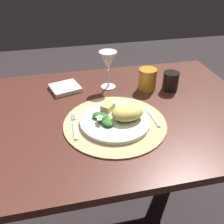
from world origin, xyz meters
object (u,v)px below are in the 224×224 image
Objects in this scene: napkin at (65,88)px; wine_glass at (108,62)px; spoon at (151,114)px; dining_table at (100,146)px; amber_tumbler at (147,79)px; fork at (75,127)px; dinner_plate at (115,121)px; dark_tumbler at (171,81)px.

wine_glass is at bearing -4.69° from napkin.
wine_glass reaches higher than spoon.
wine_glass is (0.08, 0.20, 0.30)m from dining_table.
napkin reaches higher than dining_table.
dining_table is 0.31m from napkin.
amber_tumbler is (0.36, -0.07, 0.04)m from napkin.
fork is at bearing -122.59° from wine_glass.
dining_table is at bearing 116.08° from dinner_plate.
amber_tumbler is (0.20, 0.23, 0.04)m from dinner_plate.
dinner_plate is 0.31m from wine_glass.
wine_glass is 2.04× the size of dark_tumbler.
dinner_plate reaches higher than napkin.
fork is at bearing 178.85° from dinner_plate.
dinner_plate is at bearing -63.92° from dining_table.
napkin is (-0.12, 0.21, 0.19)m from dining_table.
fork is (-0.15, 0.00, -0.00)m from dinner_plate.
dark_tumbler is at bearing 34.17° from dinner_plate.
napkin is at bearing 117.98° from dinner_plate.
fork is (-0.10, -0.09, 0.19)m from dining_table.
dinner_plate is 2.10× the size of napkin.
dinner_plate is 1.99× the size of spoon.
amber_tumbler is at bearing 75.14° from spoon.
fork reaches higher than dining_table.
dark_tumbler reaches higher than dining_table.
wine_glass is at bearing 163.03° from dark_tumbler.
wine_glass is 0.29m from dark_tumbler.
wine_glass reaches higher than amber_tumbler.
dinner_plate is at bearing -1.15° from fork.
dark_tumbler is (0.45, 0.20, 0.03)m from fork.
dining_table is 10.43× the size of napkin.
dark_tumbler is (0.27, -0.08, -0.08)m from wine_glass.
dinner_plate is at bearing -145.83° from dark_tumbler.
fork is at bearing -175.92° from spoon.
amber_tumbler is 1.17× the size of dark_tumbler.
spoon is 0.24m from dark_tumbler.
dinner_plate is 1.51× the size of wine_glass.
fork is 1.25× the size of spoon.
wine_glass is at bearing 161.64° from amber_tumbler.
dining_table is 4.98× the size of dinner_plate.
dinner_plate is at bearing -96.89° from wine_glass.
spoon is at bearing -67.01° from wine_glass.
wine_glass is at bearing 68.10° from dining_table.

